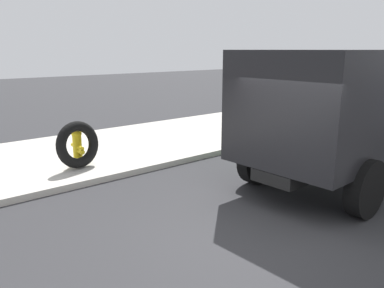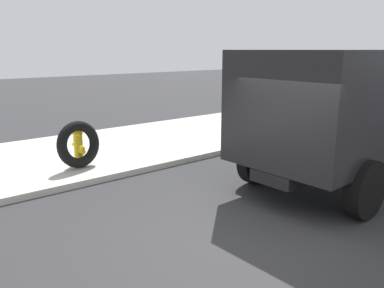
{
  "view_description": "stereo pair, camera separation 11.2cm",
  "coord_description": "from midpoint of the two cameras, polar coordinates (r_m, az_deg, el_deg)",
  "views": [
    {
      "loc": [
        -4.31,
        -3.83,
        3.01
      ],
      "look_at": [
        1.15,
        2.66,
        0.93
      ],
      "focal_mm": 36.27,
      "sensor_mm": 36.0,
      "label": 1
    },
    {
      "loc": [
        -4.22,
        -3.9,
        3.01
      ],
      "look_at": [
        1.15,
        2.66,
        0.93
      ],
      "focal_mm": 36.27,
      "sensor_mm": 36.0,
      "label": 2
    }
  ],
  "objects": [
    {
      "name": "ground_plane",
      "position": [
        6.49,
        7.74,
        -13.98
      ],
      "size": [
        80.0,
        80.0,
        0.0
      ],
      "primitive_type": "plane",
      "color": "#2D2D30"
    },
    {
      "name": "sidewalk_curb",
      "position": [
        11.59,
        -16.4,
        -1.48
      ],
      "size": [
        36.0,
        5.0,
        0.15
      ],
      "primitive_type": "cube",
      "color": "#BCB7AD",
      "rests_on": "ground"
    },
    {
      "name": "fire_hydrant",
      "position": [
        10.23,
        -16.06,
        -0.12
      ],
      "size": [
        0.26,
        0.59,
        0.94
      ],
      "color": "yellow",
      "rests_on": "sidewalk_curb"
    },
    {
      "name": "loose_tire",
      "position": [
        9.89,
        -16.02,
        -0.05
      ],
      "size": [
        1.2,
        0.56,
        1.18
      ],
      "primitive_type": "torus",
      "rotation": [
        1.46,
        0.0,
        0.17
      ],
      "color": "black",
      "rests_on": "sidewalk_curb"
    },
    {
      "name": "dump_truck_green",
      "position": [
        9.87,
        23.8,
        4.45
      ],
      "size": [
        7.06,
        2.94,
        3.0
      ],
      "color": "#237033",
      "rests_on": "ground"
    }
  ]
}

